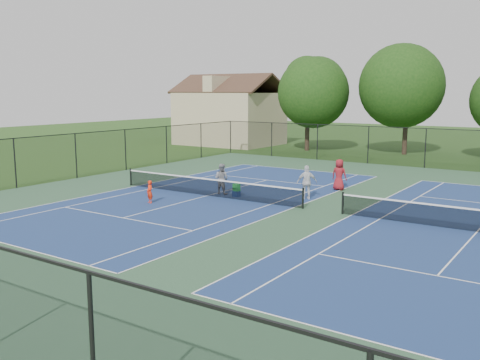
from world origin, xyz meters
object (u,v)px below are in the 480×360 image
Objects in this scene: tree_back_a at (308,88)px; ball_hopper at (236,187)px; tree_back_b at (408,82)px; child_player at (150,192)px; ball_crate at (236,194)px; clapboard_house at (230,116)px; bystander_c at (339,175)px; instructor at (222,179)px; bystander_a at (307,182)px.

ball_hopper is (7.47, -23.28, -5.51)m from tree_back_a.
tree_back_b is 8.43× the size of child_player.
tree_back_a is 28.16m from child_player.
child_player is (-4.30, -29.23, -6.00)m from tree_back_b.
ball_crate is at bearing 0.00° from ball_hopper.
child_player is at bearing -125.04° from ball_hopper.
ball_crate is (17.47, -24.28, -2.93)m from clapboard_house.
clapboard_house is at bearing 125.74° from ball_crate.
tree_back_a is at bearing -59.74° from bystander_c.
bystander_c reaches higher than ball_crate.
child_player is 4.82m from ball_hopper.
bystander_a reaches higher than instructor.
ball_crate is 0.91× the size of ball_hopper.
bystander_c is (6.65, 8.98, 0.32)m from child_player.
bystander_c is at bearing -131.63° from bystander_a.
instructor is 1.20m from ball_hopper.
bystander_a is (21.00, -22.72, -2.17)m from clapboard_house.
child_player is 8.37m from bystander_a.
tree_back_a is at bearing -167.47° from tree_back_b.
child_player is at bearing 64.90° from instructor.
ball_crate is (-1.53, -25.28, -6.43)m from tree_back_b.
ball_crate is 0.36m from ball_hopper.
ball_hopper is at bearing 74.11° from child_player.
instructor reaches higher than child_player.
instructor is (6.34, -23.11, -5.17)m from tree_back_a.
tree_back_b is at bearing 86.54° from ball_hopper.
child_player is 0.65× the size of bystander_a.
ball_hopper is (0.00, 0.00, 0.36)m from ball_crate.
ball_hopper is at bearing 0.00° from ball_crate.
clapboard_house reaches higher than bystander_c.
clapboard_house is 9.07× the size of child_player.
bystander_a is 5.08× the size of ball_crate.
bystander_a is at bearing -63.14° from tree_back_a.
tree_back_b is at bearing -121.05° from bystander_a.
clapboard_house is at bearing -176.99° from tree_back_b.
instructor reaches higher than ball_hopper.
ball_hopper is (2.77, 3.95, -0.07)m from child_player.
tree_back_b is 26.13m from ball_crate.
tree_back_b is at bearing -99.55° from instructor.
tree_back_b reaches higher than ball_crate.
bystander_a is (4.67, 1.38, 0.05)m from instructor.
clapboard_house reaches higher than child_player.
tree_back_a is 4.96× the size of bystander_a.
bystander_c reaches higher than child_player.
clapboard_house is at bearing 136.66° from child_player.
ball_crate is (2.77, 3.95, -0.43)m from child_player.
clapboard_house is 31.02m from bystander_a.
bystander_a is at bearing 82.61° from bystander_c.
instructor is (-2.66, -25.11, -5.72)m from tree_back_b.
bystander_c is at bearing 72.63° from child_player.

